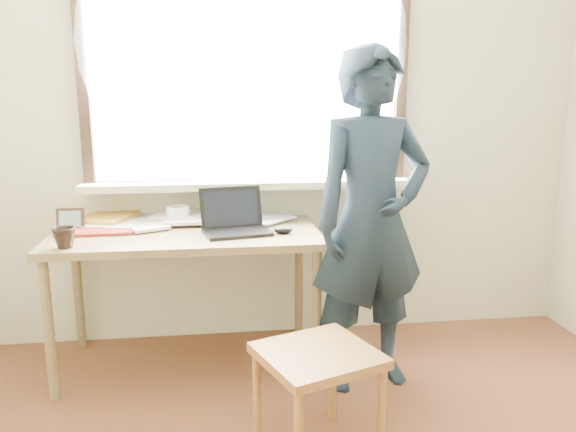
{
  "coord_description": "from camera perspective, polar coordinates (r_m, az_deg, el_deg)",
  "views": [
    {
      "loc": [
        -0.4,
        -1.23,
        1.41
      ],
      "look_at": [
        -0.11,
        0.95,
        0.95
      ],
      "focal_mm": 35.0,
      "sensor_mm": 36.0,
      "label": 1
    }
  ],
  "objects": [
    {
      "name": "picture_frame",
      "position": [
        3.12,
        -21.21,
        -0.43
      ],
      "size": [
        0.14,
        0.02,
        0.11
      ],
      "color": "black",
      "rests_on": "desk"
    },
    {
      "name": "work_chair",
      "position": [
        2.29,
        3.05,
        -15.07
      ],
      "size": [
        0.55,
        0.53,
        0.44
      ],
      "color": "olive",
      "rests_on": "ground"
    },
    {
      "name": "desk_clutter",
      "position": [
        3.13,
        -16.01,
        -0.57
      ],
      "size": [
        0.83,
        0.53,
        0.05
      ],
      "color": "white",
      "rests_on": "desk"
    },
    {
      "name": "mouse",
      "position": [
        2.86,
        -0.49,
        -1.41
      ],
      "size": [
        0.1,
        0.07,
        0.04
      ],
      "primitive_type": "ellipsoid",
      "color": "black",
      "rests_on": "desk"
    },
    {
      "name": "mug_dark",
      "position": [
        2.77,
        -21.77,
        -2.07
      ],
      "size": [
        0.15,
        0.15,
        0.1
      ],
      "primitive_type": "imported",
      "rotation": [
        0.0,
        0.0,
        -0.59
      ],
      "color": "black",
      "rests_on": "desk"
    },
    {
      "name": "book_b",
      "position": [
        3.2,
        -3.34,
        -0.15
      ],
      "size": [
        0.33,
        0.33,
        0.02
      ],
      "primitive_type": "imported",
      "rotation": [
        0.0,
        0.0,
        -0.78
      ],
      "color": "white",
      "rests_on": "desk"
    },
    {
      "name": "room_shell",
      "position": [
        1.5,
        7.53,
        20.48
      ],
      "size": [
        3.52,
        4.02,
        2.61
      ],
      "color": "beige",
      "rests_on": "ground"
    },
    {
      "name": "person",
      "position": [
        2.73,
        8.46,
        -0.53
      ],
      "size": [
        0.67,
        0.5,
        1.65
      ],
      "primitive_type": "imported",
      "rotation": [
        0.0,
        0.0,
        0.19
      ],
      "color": "black",
      "rests_on": "ground"
    },
    {
      "name": "laptop",
      "position": [
        2.9,
        -5.46,
        -0.59
      ],
      "size": [
        0.37,
        0.32,
        0.22
      ],
      "color": "black",
      "rests_on": "desk"
    },
    {
      "name": "desk",
      "position": [
        2.96,
        -10.23,
        -3.01
      ],
      "size": [
        1.36,
        0.68,
        0.73
      ],
      "color": "brown",
      "rests_on": "ground"
    },
    {
      "name": "mug_white",
      "position": [
        3.13,
        -11.12,
        0.11
      ],
      "size": [
        0.17,
        0.17,
        0.1
      ],
      "primitive_type": "imported",
      "rotation": [
        0.0,
        0.0,
        0.43
      ],
      "color": "white",
      "rests_on": "desk"
    },
    {
      "name": "book_a",
      "position": [
        3.15,
        -16.48,
        -0.78
      ],
      "size": [
        0.29,
        0.33,
        0.03
      ],
      "primitive_type": "imported",
      "rotation": [
        0.0,
        0.0,
        0.4
      ],
      "color": "white",
      "rests_on": "desk"
    }
  ]
}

